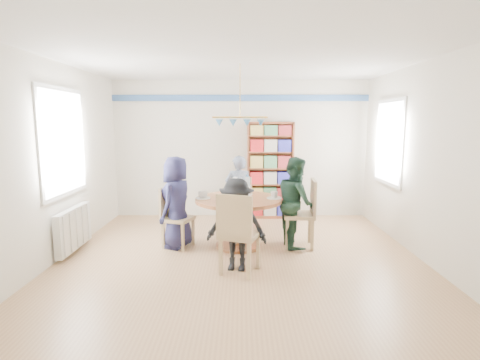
{
  "coord_description": "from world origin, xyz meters",
  "views": [
    {
      "loc": [
        0.01,
        -4.95,
        1.87
      ],
      "look_at": [
        0.0,
        0.4,
        1.05
      ],
      "focal_mm": 28.0,
      "sensor_mm": 36.0,
      "label": 1
    }
  ],
  "objects_px": {
    "dining_table": "(239,211)",
    "chair_far": "(239,200)",
    "chair_right": "(305,210)",
    "person_far": "(239,193)",
    "chair_near": "(238,230)",
    "chair_left": "(173,214)",
    "person_left": "(177,202)",
    "person_near": "(237,225)",
    "bookshelf": "(270,171)",
    "radiator": "(74,229)",
    "person_right": "(296,202)"
  },
  "relations": [
    {
      "from": "dining_table",
      "to": "chair_far",
      "type": "bearing_deg",
      "value": 89.88
    },
    {
      "from": "chair_right",
      "to": "person_far",
      "type": "relative_size",
      "value": 0.78
    },
    {
      "from": "chair_far",
      "to": "chair_near",
      "type": "xyz_separation_m",
      "value": [
        -0.01,
        -2.13,
        0.07
      ]
    },
    {
      "from": "chair_left",
      "to": "person_far",
      "type": "height_order",
      "value": "person_far"
    },
    {
      "from": "chair_left",
      "to": "chair_near",
      "type": "xyz_separation_m",
      "value": [
        0.98,
        -1.08,
        0.06
      ]
    },
    {
      "from": "chair_left",
      "to": "person_left",
      "type": "bearing_deg",
      "value": -26.37
    },
    {
      "from": "chair_left",
      "to": "person_far",
      "type": "xyz_separation_m",
      "value": [
        0.98,
        0.89,
        0.15
      ]
    },
    {
      "from": "person_near",
      "to": "bookshelf",
      "type": "distance_m",
      "value": 2.8
    },
    {
      "from": "dining_table",
      "to": "bookshelf",
      "type": "height_order",
      "value": "bookshelf"
    },
    {
      "from": "person_left",
      "to": "bookshelf",
      "type": "height_order",
      "value": "bookshelf"
    },
    {
      "from": "radiator",
      "to": "person_left",
      "type": "xyz_separation_m",
      "value": [
        1.47,
        0.23,
        0.34
      ]
    },
    {
      "from": "person_right",
      "to": "person_far",
      "type": "relative_size",
      "value": 1.04
    },
    {
      "from": "dining_table",
      "to": "chair_left",
      "type": "height_order",
      "value": "chair_left"
    },
    {
      "from": "radiator",
      "to": "dining_table",
      "type": "xyz_separation_m",
      "value": [
        2.39,
        0.25,
        0.21
      ]
    },
    {
      "from": "radiator",
      "to": "person_far",
      "type": "xyz_separation_m",
      "value": [
        2.39,
        1.15,
        0.31
      ]
    },
    {
      "from": "chair_near",
      "to": "person_right",
      "type": "xyz_separation_m",
      "value": [
        0.87,
        1.1,
        0.12
      ]
    },
    {
      "from": "chair_near",
      "to": "person_left",
      "type": "relative_size",
      "value": 0.74
    },
    {
      "from": "person_far",
      "to": "bookshelf",
      "type": "bearing_deg",
      "value": -123.24
    },
    {
      "from": "person_left",
      "to": "dining_table",
      "type": "bearing_deg",
      "value": 109.03
    },
    {
      "from": "person_left",
      "to": "person_near",
      "type": "height_order",
      "value": "person_left"
    },
    {
      "from": "radiator",
      "to": "person_left",
      "type": "bearing_deg",
      "value": 9.06
    },
    {
      "from": "chair_right",
      "to": "person_far",
      "type": "height_order",
      "value": "person_far"
    },
    {
      "from": "dining_table",
      "to": "person_left",
      "type": "relative_size",
      "value": 0.94
    },
    {
      "from": "chair_near",
      "to": "person_right",
      "type": "distance_m",
      "value": 1.41
    },
    {
      "from": "person_near",
      "to": "bookshelf",
      "type": "relative_size",
      "value": 0.63
    },
    {
      "from": "chair_far",
      "to": "dining_table",
      "type": "bearing_deg",
      "value": -90.12
    },
    {
      "from": "chair_left",
      "to": "person_near",
      "type": "bearing_deg",
      "value": -43.74
    },
    {
      "from": "chair_near",
      "to": "person_right",
      "type": "relative_size",
      "value": 0.75
    },
    {
      "from": "chair_far",
      "to": "radiator",
      "type": "bearing_deg",
      "value": -151.17
    },
    {
      "from": "person_left",
      "to": "chair_left",
      "type": "bearing_deg",
      "value": -98.2
    },
    {
      "from": "person_left",
      "to": "person_right",
      "type": "xyz_separation_m",
      "value": [
        1.79,
        0.05,
        -0.01
      ]
    },
    {
      "from": "chair_near",
      "to": "chair_far",
      "type": "bearing_deg",
      "value": 89.78
    },
    {
      "from": "person_near",
      "to": "chair_near",
      "type": "bearing_deg",
      "value": -75.01
    },
    {
      "from": "chair_right",
      "to": "chair_far",
      "type": "bearing_deg",
      "value": 133.48
    },
    {
      "from": "chair_near",
      "to": "person_left",
      "type": "bearing_deg",
      "value": 131.4
    },
    {
      "from": "chair_right",
      "to": "person_right",
      "type": "distance_m",
      "value": 0.18
    },
    {
      "from": "dining_table",
      "to": "chair_left",
      "type": "xyz_separation_m",
      "value": [
        -0.99,
        0.01,
        -0.05
      ]
    },
    {
      "from": "person_far",
      "to": "person_left",
      "type": "bearing_deg",
      "value": 46.16
    },
    {
      "from": "dining_table",
      "to": "person_near",
      "type": "bearing_deg",
      "value": -91.21
    },
    {
      "from": "chair_far",
      "to": "person_right",
      "type": "distance_m",
      "value": 1.36
    },
    {
      "from": "chair_right",
      "to": "chair_far",
      "type": "height_order",
      "value": "chair_right"
    },
    {
      "from": "chair_far",
      "to": "person_left",
      "type": "distance_m",
      "value": 1.44
    },
    {
      "from": "chair_left",
      "to": "chair_right",
      "type": "relative_size",
      "value": 0.89
    },
    {
      "from": "person_right",
      "to": "person_near",
      "type": "xyz_separation_m",
      "value": [
        -0.89,
        -0.95,
        -0.09
      ]
    },
    {
      "from": "person_left",
      "to": "person_right",
      "type": "relative_size",
      "value": 1.01
    },
    {
      "from": "radiator",
      "to": "chair_left",
      "type": "height_order",
      "value": "chair_left"
    },
    {
      "from": "chair_left",
      "to": "person_near",
      "type": "distance_m",
      "value": 1.34
    },
    {
      "from": "chair_right",
      "to": "person_right",
      "type": "height_order",
      "value": "person_right"
    },
    {
      "from": "chair_right",
      "to": "chair_near",
      "type": "relative_size",
      "value": 1.0
    },
    {
      "from": "radiator",
      "to": "person_near",
      "type": "height_order",
      "value": "person_near"
    }
  ]
}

